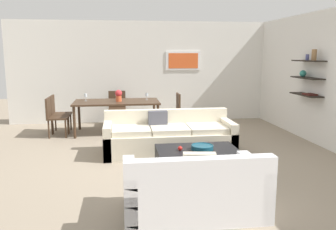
{
  "coord_description": "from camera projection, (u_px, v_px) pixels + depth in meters",
  "views": [
    {
      "loc": [
        -0.97,
        -5.94,
        1.86
      ],
      "look_at": [
        -0.13,
        0.2,
        0.75
      ],
      "focal_mm": 37.15,
      "sensor_mm": 36.0,
      "label": 1
    }
  ],
  "objects": [
    {
      "name": "wine_glass_head",
      "position": [
        117.0,
        94.0,
        8.54
      ],
      "size": [
        0.07,
        0.07,
        0.17
      ],
      "color": "silver",
      "rests_on": "dining_table"
    },
    {
      "name": "dining_chair_left_far",
      "position": [
        58.0,
        111.0,
        8.2
      ],
      "size": [
        0.44,
        0.44,
        0.88
      ],
      "color": "#422D1E",
      "rests_on": "ground"
    },
    {
      "name": "loveseat_white",
      "position": [
        194.0,
        190.0,
        4.02
      ],
      "size": [
        1.62,
        0.9,
        0.78
      ],
      "color": "white",
      "rests_on": "ground"
    },
    {
      "name": "decorative_bowl",
      "position": [
        202.0,
        147.0,
        5.38
      ],
      "size": [
        0.35,
        0.35,
        0.07
      ],
      "color": "navy",
      "rests_on": "coffee_table"
    },
    {
      "name": "right_wall_shelf_unit",
      "position": [
        320.0,
        79.0,
        7.0
      ],
      "size": [
        0.34,
        8.2,
        2.7
      ],
      "color": "silver",
      "rests_on": "ground"
    },
    {
      "name": "dining_chair_left_near",
      "position": [
        54.0,
        115.0,
        7.74
      ],
      "size": [
        0.44,
        0.44,
        0.88
      ],
      "color": "#422D1E",
      "rests_on": "ground"
    },
    {
      "name": "apple_on_coffee_table",
      "position": [
        180.0,
        148.0,
        5.33
      ],
      "size": [
        0.07,
        0.07,
        0.07
      ],
      "primitive_type": "sphere",
      "color": "red",
      "rests_on": "coffee_table"
    },
    {
      "name": "wine_glass_right_far",
      "position": [
        147.0,
        95.0,
        8.31
      ],
      "size": [
        0.07,
        0.07,
        0.17
      ],
      "color": "silver",
      "rests_on": "dining_table"
    },
    {
      "name": "dining_chair_head",
      "position": [
        117.0,
        106.0,
        9.06
      ],
      "size": [
        0.44,
        0.44,
        0.88
      ],
      "color": "#422D1E",
      "rests_on": "ground"
    },
    {
      "name": "centerpiece_vase",
      "position": [
        119.0,
        95.0,
        8.05
      ],
      "size": [
        0.16,
        0.16,
        0.27
      ],
      "color": "#D85933",
      "rests_on": "dining_table"
    },
    {
      "name": "dining_table",
      "position": [
        117.0,
        104.0,
        8.12
      ],
      "size": [
        1.97,
        1.04,
        0.75
      ],
      "color": "#422D1E",
      "rests_on": "ground"
    },
    {
      "name": "back_wall_unit",
      "position": [
        167.0,
        72.0,
        9.49
      ],
      "size": [
        8.4,
        0.09,
        2.7
      ],
      "color": "silver",
      "rests_on": "ground"
    },
    {
      "name": "sofa_beige",
      "position": [
        169.0,
        138.0,
        6.51
      ],
      "size": [
        2.4,
        0.9,
        0.78
      ],
      "color": "beige",
      "rests_on": "ground"
    },
    {
      "name": "wine_glass_left_far",
      "position": [
        86.0,
        96.0,
        8.12
      ],
      "size": [
        0.07,
        0.07,
        0.18
      ],
      "color": "silver",
      "rests_on": "dining_table"
    },
    {
      "name": "dining_chair_right_far",
      "position": [
        174.0,
        109.0,
        8.57
      ],
      "size": [
        0.44,
        0.44,
        0.88
      ],
      "color": "#422D1E",
      "rests_on": "ground"
    },
    {
      "name": "coffee_table",
      "position": [
        199.0,
        163.0,
        5.36
      ],
      "size": [
        1.26,
        1.0,
        0.38
      ],
      "color": "black",
      "rests_on": "ground"
    },
    {
      "name": "ground_plane",
      "position": [
        177.0,
        158.0,
        6.25
      ],
      "size": [
        18.0,
        18.0,
        0.0
      ],
      "primitive_type": "plane",
      "color": "gray"
    }
  ]
}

